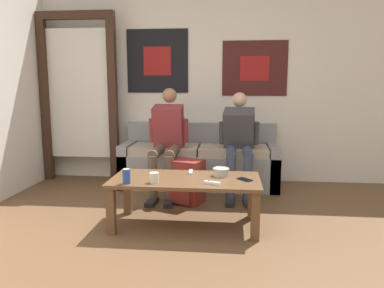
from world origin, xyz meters
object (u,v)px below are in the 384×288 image
object	(u,v)px
person_seated_adult	(167,137)
game_controller_near_left	(191,172)
game_controller_near_right	(212,183)
couch	(199,163)
coffee_table	(185,186)
person_seated_teen	(239,139)
backpack	(186,182)
drink_can_blue	(126,176)
pillar_candle	(154,178)
ceramic_bowl	(221,171)
cell_phone	(245,179)

from	to	relation	value
person_seated_adult	game_controller_near_left	bearing A→B (deg)	-66.33
game_controller_near_right	couch	bearing A→B (deg)	98.58
coffee_table	person_seated_teen	world-z (taller)	person_seated_teen
backpack	couch	bearing A→B (deg)	82.82
backpack	drink_can_blue	world-z (taller)	drink_can_blue
game_controller_near_right	pillar_candle	bearing A→B (deg)	179.28
person_seated_teen	ceramic_bowl	size ratio (longest dim) A/B	7.68
cell_phone	backpack	bearing A→B (deg)	131.82
couch	ceramic_bowl	bearing A→B (deg)	-76.56
couch	drink_can_blue	size ratio (longest dim) A/B	15.42
game_controller_near_right	cell_phone	xyz separation A→B (m)	(0.27, 0.17, -0.01)
person_seated_teen	coffee_table	bearing A→B (deg)	-115.01
ceramic_bowl	pillar_candle	distance (m)	0.63
ceramic_bowl	game_controller_near_right	size ratio (longest dim) A/B	1.03
person_seated_adult	person_seated_teen	xyz separation A→B (m)	(0.83, 0.05, -0.02)
person_seated_teen	pillar_candle	bearing A→B (deg)	-120.96
game_controller_near_left	game_controller_near_right	xyz separation A→B (m)	(0.22, -0.36, 0.00)
couch	cell_phone	xyz separation A→B (m)	(0.51, -1.38, 0.16)
person_seated_teen	cell_phone	distance (m)	1.08
person_seated_teen	ceramic_bowl	bearing A→B (deg)	-101.00
person_seated_teen	backpack	size ratio (longest dim) A/B	2.50
person_seated_adult	cell_phone	size ratio (longest dim) A/B	8.31
backpack	pillar_candle	xyz separation A→B (m)	(-0.17, -0.83, 0.26)
pillar_candle	backpack	bearing A→B (deg)	78.57
backpack	drink_can_blue	xyz separation A→B (m)	(-0.39, -0.88, 0.28)
backpack	person_seated_adult	bearing A→B (deg)	126.30
ceramic_bowl	game_controller_near_right	distance (m)	0.31
coffee_table	game_controller_near_right	xyz separation A→B (m)	(0.24, -0.18, 0.08)
coffee_table	cell_phone	bearing A→B (deg)	-1.29
drink_can_blue	game_controller_near_right	size ratio (longest dim) A/B	0.85
ceramic_bowl	game_controller_near_right	bearing A→B (deg)	-102.21
game_controller_near_right	backpack	bearing A→B (deg)	111.09
drink_can_blue	game_controller_near_left	world-z (taller)	drink_can_blue
ceramic_bowl	game_controller_near_left	distance (m)	0.29
ceramic_bowl	game_controller_near_right	world-z (taller)	ceramic_bowl
backpack	game_controller_near_left	size ratio (longest dim) A/B	3.17
pillar_candle	couch	bearing A→B (deg)	80.52
person_seated_adult	pillar_candle	world-z (taller)	person_seated_adult
couch	coffee_table	distance (m)	1.37
person_seated_adult	backpack	distance (m)	0.61
coffee_table	backpack	bearing A→B (deg)	96.74
drink_can_blue	game_controller_near_left	distance (m)	0.64
couch	person_seated_teen	size ratio (longest dim) A/B	1.65
couch	pillar_candle	xyz separation A→B (m)	(-0.26, -1.54, 0.20)
couch	game_controller_near_left	xyz separation A→B (m)	(0.01, -1.18, 0.17)
couch	cell_phone	bearing A→B (deg)	-69.77
drink_can_blue	cell_phone	bearing A→B (deg)	12.11
drink_can_blue	game_controller_near_right	distance (m)	0.72
person_seated_adult	cell_phone	world-z (taller)	person_seated_adult
coffee_table	drink_can_blue	distance (m)	0.54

